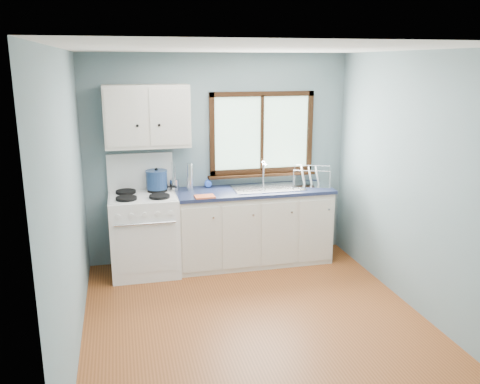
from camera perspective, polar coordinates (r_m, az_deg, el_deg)
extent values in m
cube|color=brown|center=(4.96, 1.92, -14.55)|extent=(3.20, 3.60, 0.02)
cube|color=white|center=(4.35, 2.21, 15.95)|extent=(3.20, 3.60, 0.02)
cube|color=slate|center=(6.21, -2.41, 3.79)|extent=(3.20, 0.02, 2.50)
cube|color=slate|center=(2.88, 11.84, -9.25)|extent=(3.20, 0.02, 2.50)
cube|color=slate|center=(4.36, -18.80, -1.57)|extent=(0.02, 3.60, 2.50)
cube|color=slate|center=(5.15, 19.59, 0.74)|extent=(0.02, 3.60, 2.50)
cube|color=white|center=(5.97, -10.69, -4.73)|extent=(0.76, 0.65, 0.92)
cube|color=white|center=(6.09, -11.14, 2.25)|extent=(0.76, 0.05, 0.44)
cube|color=silver|center=(5.84, -10.90, -0.42)|extent=(0.72, 0.59, 0.01)
cylinder|color=black|center=(5.69, -12.64, -0.70)|extent=(0.23, 0.23, 0.03)
cylinder|color=black|center=(5.70, -9.03, -0.49)|extent=(0.23, 0.23, 0.03)
cylinder|color=black|center=(5.98, -12.70, 0.02)|extent=(0.23, 0.23, 0.03)
cylinder|color=black|center=(5.99, -9.26, 0.22)|extent=(0.23, 0.23, 0.03)
cylinder|color=silver|center=(5.57, -10.61, -3.54)|extent=(0.66, 0.02, 0.02)
cube|color=silver|center=(5.69, -10.48, -6.35)|extent=(0.66, 0.01, 0.55)
cube|color=beige|center=(6.19, 1.47, -3.99)|extent=(1.85, 0.60, 0.88)
cube|color=black|center=(6.35, 1.40, -7.37)|extent=(1.85, 0.54, 0.08)
cube|color=#161E3A|center=(6.06, 1.50, 0.14)|extent=(1.89, 0.64, 0.04)
cube|color=silver|center=(6.10, 3.14, 0.45)|extent=(0.84, 0.46, 0.01)
cube|color=silver|center=(6.07, 1.32, -0.33)|extent=(0.36, 0.40, 0.14)
cube|color=silver|center=(6.18, 4.91, -0.11)|extent=(0.36, 0.40, 0.14)
cylinder|color=silver|center=(6.26, 2.63, 2.09)|extent=(0.02, 0.02, 0.28)
cylinder|color=silver|center=(6.17, 2.83, 3.14)|extent=(0.02, 0.16, 0.02)
sphere|color=silver|center=(6.23, 2.65, 3.35)|extent=(0.04, 0.04, 0.04)
cube|color=#9EC6A8|center=(6.27, 2.44, 6.66)|extent=(1.22, 0.01, 0.92)
cube|color=black|center=(6.20, 2.53, 10.94)|extent=(1.30, 0.05, 0.06)
cube|color=black|center=(6.33, 2.43, 2.42)|extent=(1.30, 0.05, 0.06)
cube|color=black|center=(6.11, -3.16, 6.45)|extent=(0.06, 0.05, 1.00)
cube|color=black|center=(6.45, 7.82, 6.75)|extent=(0.06, 0.05, 1.00)
cube|color=black|center=(6.25, 2.48, 6.64)|extent=(0.03, 0.05, 0.92)
cube|color=black|center=(6.31, 2.50, 1.92)|extent=(1.36, 0.10, 0.03)
cube|color=beige|center=(5.85, -10.40, 8.36)|extent=(0.95, 0.32, 0.70)
cube|color=beige|center=(5.68, -12.71, 8.06)|extent=(0.44, 0.01, 0.62)
cube|color=beige|center=(5.71, -7.90, 8.31)|extent=(0.44, 0.01, 0.62)
sphere|color=black|center=(5.68, -11.45, 7.31)|extent=(0.03, 0.03, 0.03)
sphere|color=black|center=(5.69, -9.07, 7.44)|extent=(0.03, 0.03, 0.03)
cylinder|color=black|center=(6.00, -9.21, 0.61)|extent=(0.29, 0.29, 0.05)
cube|color=black|center=(5.95, -7.69, 0.57)|extent=(0.13, 0.07, 0.01)
cylinder|color=navy|center=(5.97, -9.34, 1.34)|extent=(0.29, 0.29, 0.21)
cylinder|color=navy|center=(5.95, -9.38, 2.34)|extent=(0.30, 0.30, 0.01)
sphere|color=black|center=(5.94, -9.39, 2.52)|extent=(0.04, 0.04, 0.04)
cylinder|color=silver|center=(6.02, -7.38, 0.78)|extent=(0.13, 0.13, 0.14)
cylinder|color=silver|center=(6.00, -7.28, 2.13)|extent=(0.01, 0.01, 0.20)
cylinder|color=silver|center=(5.99, -7.64, 2.27)|extent=(0.01, 0.01, 0.24)
cylinder|color=silver|center=(5.97, -7.37, 1.98)|extent=(0.01, 0.01, 0.18)
cylinder|color=silver|center=(5.99, -5.68, 1.68)|extent=(0.09, 0.09, 0.32)
imported|color=blue|center=(6.10, -3.61, 1.49)|extent=(0.10, 0.10, 0.23)
cube|color=#CF5930|center=(5.70, -3.99, -0.52)|extent=(0.23, 0.17, 0.02)
cube|color=silver|center=(6.29, 8.05, 0.80)|extent=(0.56, 0.50, 0.02)
cylinder|color=silver|center=(6.12, 6.02, 1.44)|extent=(0.01, 0.01, 0.22)
cylinder|color=silver|center=(6.12, 10.10, 1.29)|extent=(0.01, 0.01, 0.22)
cylinder|color=silver|center=(6.44, 6.16, 2.08)|extent=(0.01, 0.01, 0.22)
cylinder|color=silver|center=(6.43, 10.04, 1.94)|extent=(0.01, 0.01, 0.22)
cylinder|color=silver|center=(6.09, 8.09, 2.36)|extent=(0.41, 0.17, 0.01)
cylinder|color=silver|center=(6.41, 8.13, 2.96)|extent=(0.41, 0.17, 0.01)
cylinder|color=white|center=(6.27, 7.09, 1.83)|extent=(0.15, 0.25, 0.24)
cylinder|color=white|center=(6.27, 7.88, 1.80)|extent=(0.15, 0.25, 0.24)
cylinder|color=white|center=(6.27, 8.68, 1.77)|extent=(0.15, 0.25, 0.24)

